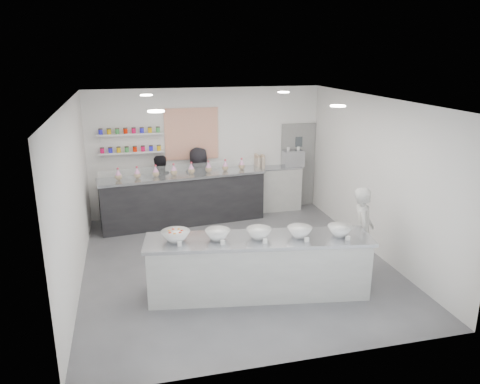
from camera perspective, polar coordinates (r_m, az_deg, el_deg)
name	(u,v)px	position (r m, az deg, el deg)	size (l,w,h in m)	color
floor	(236,263)	(8.84, -0.48, -8.63)	(6.00, 6.00, 0.00)	#515156
ceiling	(236,100)	(8.02, -0.54, 11.09)	(6.00, 6.00, 0.00)	white
back_wall	(207,152)	(11.17, -4.08, 4.89)	(5.50, 5.50, 0.00)	white
left_wall	(73,197)	(8.15, -19.66, -0.58)	(6.00, 6.00, 0.00)	white
right_wall	(376,176)	(9.31, 16.20, 1.84)	(6.00, 6.00, 0.00)	white
back_door	(298,165)	(11.83, 7.04, 3.26)	(0.88, 0.04, 2.10)	gray
pattern_panel	(192,134)	(11.00, -5.92, 7.05)	(1.25, 0.03, 1.20)	#E75827
jar_shelf_lower	(131,152)	(10.89, -13.13, 4.73)	(1.45, 0.22, 0.04)	silver
jar_shelf_upper	(130,134)	(10.82, -13.28, 6.90)	(1.45, 0.22, 0.04)	silver
preserve_jars	(130,140)	(10.82, -13.23, 6.16)	(1.45, 0.10, 0.56)	#F10B54
downlight_0	(156,111)	(6.83, -10.21, 9.66)	(0.24, 0.24, 0.02)	white
downlight_1	(338,106)	(7.55, 11.84, 10.23)	(0.24, 0.24, 0.02)	white
downlight_2	(146,95)	(9.42, -11.35, 11.50)	(0.24, 0.24, 0.02)	white
downlight_3	(283,92)	(9.95, 5.32, 12.02)	(0.24, 0.24, 0.02)	white
prep_counter	(259,266)	(7.60, 2.27, -9.04)	(3.58, 0.81, 0.98)	silver
back_bar	(184,199)	(10.68, -6.88, -0.88)	(3.72, 0.68, 1.15)	black
sneeze_guard	(186,171)	(10.18, -6.60, 2.54)	(3.67, 0.02, 0.31)	white
espresso_ledge	(271,189)	(11.55, 3.80, 0.41)	(1.47, 0.47, 1.09)	silver
espresso_machine	(293,159)	(11.54, 6.48, 4.08)	(0.49, 0.34, 0.38)	#93969E
cup_stacks	(260,162)	(11.29, 2.48, 3.73)	(0.24, 0.24, 0.32)	tan
prep_bowls	(259,233)	(7.37, 2.32, -5.06)	(3.00, 0.50, 0.16)	white
label_cards	(274,248)	(6.96, 4.14, -6.86)	(2.66, 0.04, 0.07)	white
cookie_bags	(183,169)	(10.49, -7.01, 2.83)	(2.95, 0.15, 0.27)	#FF83D7
woman_prep	(362,231)	(8.43, 14.70, -4.66)	(0.58, 0.38, 1.59)	beige
staff_left	(160,189)	(10.82, -9.77, 0.36)	(0.76, 0.59, 1.56)	black
staff_right	(199,183)	(10.90, -5.01, 1.05)	(0.83, 0.54, 1.70)	black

